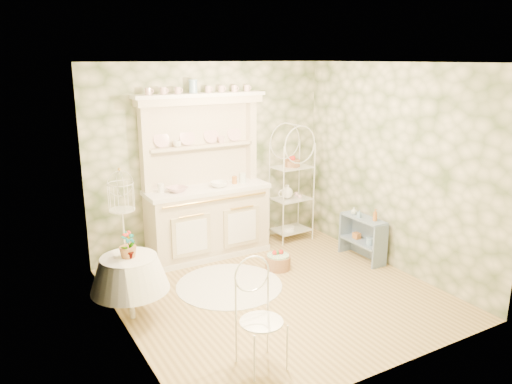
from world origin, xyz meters
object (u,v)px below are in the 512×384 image
round_table (131,291)px  floor_basket (278,261)px  cafe_chair (261,317)px  kitchen_dresser (207,178)px  side_shelf (362,238)px  birdcage_stand (123,222)px  bakers_rack (292,187)px

round_table → floor_basket: bearing=8.9°
cafe_chair → floor_basket: cafe_chair is taller
kitchen_dresser → side_shelf: (1.81, -1.21, -0.84)m
side_shelf → birdcage_stand: 3.25m
round_table → birdcage_stand: birdcage_stand is taller
side_shelf → cafe_chair: 2.92m
cafe_chair → floor_basket: size_ratio=2.89×
kitchen_dresser → side_shelf: bearing=-33.8°
birdcage_stand → bakers_rack: bearing=2.7°
birdcage_stand → round_table: bearing=-102.7°
round_table → floor_basket: size_ratio=1.82×
bakers_rack → floor_basket: bearing=-136.0°
round_table → cafe_chair: size_ratio=0.63×
round_table → floor_basket: (2.08, 0.32, -0.20)m
floor_basket → cafe_chair: bearing=-126.3°
kitchen_dresser → cafe_chair: (-0.70, -2.69, -0.64)m
birdcage_stand → kitchen_dresser: bearing=7.2°
kitchen_dresser → round_table: 2.10m
cafe_chair → birdcage_stand: size_ratio=0.67×
floor_basket → bakers_rack: bearing=47.9°
cafe_chair → kitchen_dresser: bearing=78.3°
floor_basket → kitchen_dresser: bearing=123.4°
cafe_chair → birdcage_stand: bearing=104.8°
kitchen_dresser → birdcage_stand: size_ratio=1.54×
side_shelf → cafe_chair: cafe_chair is taller
birdcage_stand → cafe_chair: bearing=-78.1°
kitchen_dresser → side_shelf: size_ratio=3.20×
bakers_rack → birdcage_stand: bakers_rack is taller
bakers_rack → floor_basket: (-0.80, -0.88, -0.72)m
cafe_chair → floor_basket: 2.24m
kitchen_dresser → bakers_rack: bearing=-1.2°
kitchen_dresser → round_table: size_ratio=3.61×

